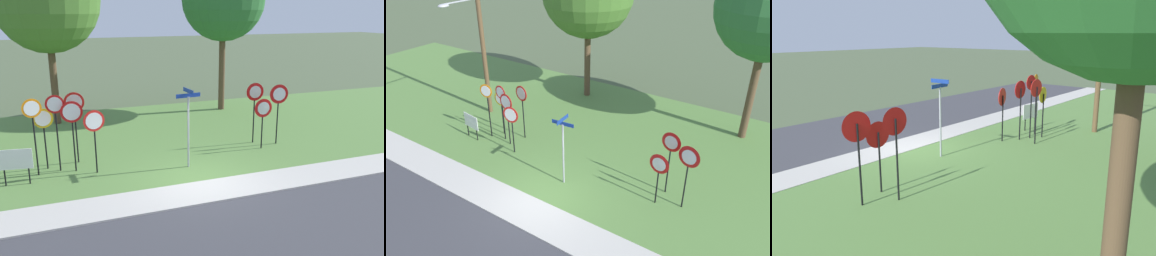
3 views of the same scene
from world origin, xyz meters
TOP-DOWN VIEW (x-y plane):
  - ground_plane at (0.00, 0.00)m, footprint 160.00×160.00m
  - sidewalk_strip at (0.00, -0.80)m, footprint 44.00×1.60m
  - grass_median at (0.00, 6.00)m, footprint 44.00×12.00m
  - stop_sign_near_left at (-4.42, 2.74)m, footprint 0.66×0.11m
  - stop_sign_near_right at (-3.89, 2.52)m, footprint 0.77×0.11m
  - stop_sign_far_left at (-5.19, 2.56)m, footprint 0.66×0.16m
  - stop_sign_far_center at (-4.86, 3.11)m, footprint 0.72×0.11m
  - stop_sign_far_right at (-3.72, 3.39)m, footprint 0.74×0.13m
  - stop_sign_center_tall at (-3.20, 2.05)m, footprint 0.76×0.16m
  - yield_sign_near_left at (3.81, 3.19)m, footprint 0.78×0.13m
  - yield_sign_near_right at (4.69, 2.67)m, footprint 0.82×0.17m
  - yield_sign_far_left at (3.76, 2.34)m, footprint 0.79×0.12m
  - street_name_post at (0.11, 1.46)m, footprint 0.96×0.81m
  - utility_pole at (-7.36, 4.45)m, footprint 2.10×2.46m
  - notice_board at (-5.85, 1.96)m, footprint 1.09×0.19m

SIDE VIEW (x-z plane):
  - ground_plane at x=0.00m, z-range 0.00..0.00m
  - grass_median at x=0.00m, z-range 0.00..0.04m
  - sidewalk_strip at x=0.00m, z-range 0.00..0.06m
  - notice_board at x=-5.85m, z-range 0.25..1.50m
  - yield_sign_far_left at x=3.76m, z-range 0.55..2.71m
  - stop_sign_far_center at x=-4.86m, z-range 0.56..2.85m
  - stop_sign_center_tall at x=-3.20m, z-range 0.57..2.91m
  - street_name_post at x=0.11m, z-range 0.32..3.30m
  - stop_sign_near_right at x=-3.89m, z-range 0.65..3.27m
  - yield_sign_near_right at x=4.69m, z-range 0.71..3.35m
  - stop_sign_far_left at x=-5.19m, z-range 0.65..3.44m
  - yield_sign_near_left at x=3.81m, z-range 0.72..3.40m
  - stop_sign_far_right at x=-3.72m, z-range 0.68..3.44m
  - stop_sign_near_left at x=-4.42m, z-range 0.65..3.49m
  - utility_pole at x=-7.36m, z-range 0.39..8.98m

